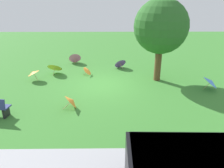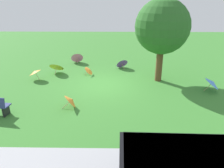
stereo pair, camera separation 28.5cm
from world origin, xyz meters
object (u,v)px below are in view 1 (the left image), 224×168
(parasol_yellow_1, at_px, (55,67))
(parasol_orange_2, at_px, (72,101))
(parasol_orange_0, at_px, (33,73))
(parasol_purple_0, at_px, (120,63))
(parasol_orange_1, at_px, (88,71))
(parasol_pink_0, at_px, (75,57))
(shade_tree, at_px, (161,27))
(parasol_blue_0, at_px, (211,82))

(parasol_yellow_1, relative_size, parasol_orange_2, 1.18)
(parasol_yellow_1, height_order, parasol_orange_0, parasol_yellow_1)
(parasol_purple_0, bearing_deg, parasol_orange_1, 34.66)
(parasol_orange_0, relative_size, parasol_orange_1, 1.19)
(parasol_pink_0, bearing_deg, shade_tree, 146.16)
(shade_tree, height_order, parasol_pink_0, shade_tree)
(parasol_purple_0, distance_m, parasol_orange_1, 2.59)
(parasol_yellow_1, bearing_deg, parasol_orange_0, 50.24)
(parasol_orange_2, bearing_deg, parasol_orange_1, -93.99)
(shade_tree, bearing_deg, parasol_orange_0, 0.19)
(shade_tree, relative_size, parasol_orange_2, 5.22)
(parasol_purple_0, relative_size, parasol_orange_1, 1.41)
(parasol_blue_0, height_order, parasol_pink_0, parasol_pink_0)
(parasol_blue_0, xyz_separation_m, parasol_orange_2, (7.17, 1.93, -0.15))
(parasol_orange_0, height_order, parasol_orange_1, parasol_orange_0)
(parasol_orange_2, distance_m, parasol_pink_0, 7.27)
(parasol_orange_0, bearing_deg, parasol_blue_0, 171.17)
(parasol_yellow_1, relative_size, parasol_orange_0, 1.26)
(parasol_pink_0, bearing_deg, parasol_orange_2, 97.31)
(parasol_orange_1, bearing_deg, shade_tree, 167.68)
(parasol_orange_1, relative_size, parasol_pink_0, 0.71)
(shade_tree, distance_m, parasol_orange_1, 5.23)
(parasol_purple_0, distance_m, parasol_yellow_1, 4.45)
(parasol_yellow_1, xyz_separation_m, parasol_orange_2, (-1.85, 4.72, -0.13))
(parasol_yellow_1, height_order, parasol_pink_0, parasol_pink_0)
(shade_tree, relative_size, parasol_orange_1, 6.57)
(parasol_orange_1, bearing_deg, parasol_orange_0, 16.80)
(parasol_purple_0, relative_size, parasol_orange_2, 1.12)
(shade_tree, height_order, parasol_orange_2, shade_tree)
(parasol_yellow_1, bearing_deg, parasol_orange_2, 111.38)
(parasol_yellow_1, bearing_deg, parasol_blue_0, 162.82)
(shade_tree, bearing_deg, parasol_orange_2, 37.43)
(shade_tree, relative_size, parasol_blue_0, 4.72)
(parasol_orange_2, bearing_deg, parasol_pink_0, -82.69)
(parasol_orange_1, distance_m, parasol_orange_2, 4.46)
(parasol_purple_0, xyz_separation_m, parasol_pink_0, (3.37, -1.29, 0.05))
(parasol_yellow_1, xyz_separation_m, parasol_pink_0, (-0.92, -2.49, -0.05))
(parasol_yellow_1, height_order, parasol_orange_2, parasol_yellow_1)
(parasol_blue_0, bearing_deg, parasol_purple_0, -40.19)
(shade_tree, xyz_separation_m, parasol_yellow_1, (6.43, -1.20, -2.69))
(parasol_orange_2, xyz_separation_m, parasol_pink_0, (0.92, -7.21, 0.08))
(parasol_orange_2, bearing_deg, parasol_yellow_1, -68.62)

